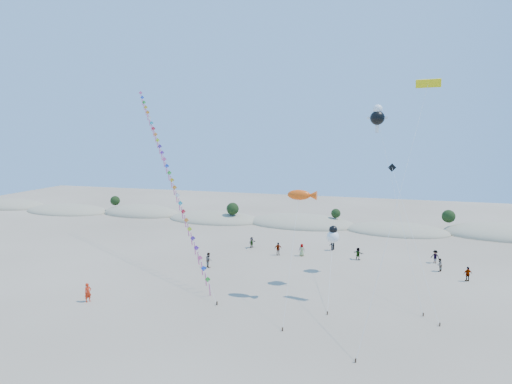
{
  "coord_description": "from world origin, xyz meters",
  "views": [
    {
      "loc": [
        12.77,
        -27.5,
        16.0
      ],
      "look_at": [
        0.81,
        14.0,
        9.95
      ],
      "focal_mm": 30.0,
      "sensor_mm": 36.0,
      "label": 1
    }
  ],
  "objects_px": {
    "kite_train": "(167,168)",
    "fish_kite": "(302,195)",
    "flyer_foreground": "(88,293)",
    "parafoil_kite": "(427,89)"
  },
  "relations": [
    {
      "from": "kite_train",
      "to": "fish_kite",
      "type": "xyz_separation_m",
      "value": [
        18.45,
        -8.18,
        -1.55
      ]
    },
    {
      "from": "kite_train",
      "to": "fish_kite",
      "type": "height_order",
      "value": "kite_train"
    },
    {
      "from": "fish_kite",
      "to": "kite_train",
      "type": "bearing_deg",
      "value": 156.08
    },
    {
      "from": "parafoil_kite",
      "to": "kite_train",
      "type": "bearing_deg",
      "value": 168.18
    },
    {
      "from": "kite_train",
      "to": "flyer_foreground",
      "type": "height_order",
      "value": "kite_train"
    },
    {
      "from": "flyer_foreground",
      "to": "kite_train",
      "type": "bearing_deg",
      "value": 23.46
    },
    {
      "from": "kite_train",
      "to": "parafoil_kite",
      "type": "xyz_separation_m",
      "value": [
        29.26,
        -6.12,
        8.29
      ]
    },
    {
      "from": "parafoil_kite",
      "to": "flyer_foreground",
      "type": "xyz_separation_m",
      "value": [
        -30.01,
        -9.04,
        -18.98
      ]
    },
    {
      "from": "fish_kite",
      "to": "parafoil_kite",
      "type": "xyz_separation_m",
      "value": [
        10.81,
        2.06,
        9.84
      ]
    },
    {
      "from": "fish_kite",
      "to": "parafoil_kite",
      "type": "height_order",
      "value": "parafoil_kite"
    }
  ]
}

